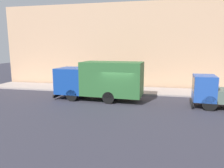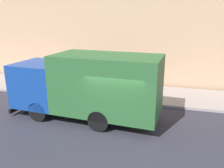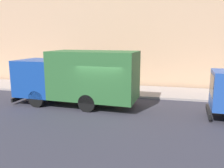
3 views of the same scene
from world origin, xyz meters
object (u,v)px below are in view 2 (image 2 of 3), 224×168
object	(u,v)px
large_utility_truck	(87,84)
street_sign_post	(90,74)
pedestrian_standing	(65,74)
pedestrian_walking	(109,74)
pedestrian_third	(100,72)

from	to	relation	value
large_utility_truck	street_sign_post	xyz separation A→B (m)	(2.68, 0.89, -0.17)
large_utility_truck	pedestrian_standing	size ratio (longest dim) A/B	4.13
pedestrian_walking	street_sign_post	size ratio (longest dim) A/B	0.72
pedestrian_walking	street_sign_post	xyz separation A→B (m)	(-2.16, 0.55, 0.51)
pedestrian_walking	pedestrian_standing	bearing A→B (deg)	50.24
pedestrian_standing	pedestrian_third	xyz separation A→B (m)	(1.49, -1.95, -0.04)
pedestrian_third	pedestrian_walking	bearing A→B (deg)	41.25
pedestrian_walking	large_utility_truck	bearing A→B (deg)	123.58
large_utility_truck	pedestrian_third	bearing A→B (deg)	15.90
pedestrian_walking	street_sign_post	distance (m)	2.29
pedestrian_standing	pedestrian_third	bearing A→B (deg)	15.09
pedestrian_third	street_sign_post	size ratio (longest dim) A/B	0.72
street_sign_post	pedestrian_walking	bearing A→B (deg)	-14.39
street_sign_post	pedestrian_third	bearing A→B (deg)	6.08
large_utility_truck	street_sign_post	world-z (taller)	large_utility_truck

